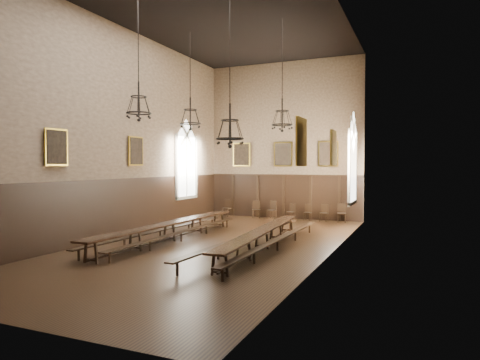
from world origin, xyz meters
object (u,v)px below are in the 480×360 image
Objects in this scene: chair_3 at (272,213)px; chandelier_front_right at (230,129)px; chair_2 at (256,213)px; bench_left_inner at (181,235)px; chandelier_front_left at (139,105)px; chair_6 at (324,216)px; chair_5 at (308,215)px; chair_7 at (342,217)px; bench_right_inner at (248,239)px; bench_right_outer at (278,243)px; bench_left_outer at (160,233)px; table_left at (169,232)px; chandelier_back_right at (282,118)px; chandelier_back_left at (190,118)px; chair_4 at (291,215)px; table_right at (262,239)px; chair_0 at (227,211)px.

chandelier_front_right reaches higher than chair_3.
bench_left_inner is at bearing -108.56° from chair_2.
bench_left_inner is at bearing 86.00° from chandelier_front_left.
bench_left_inner is at bearing -110.31° from chair_6.
chair_7 reaches higher than chair_5.
chair_6 is (3.97, 8.41, 0.02)m from bench_left_inner.
bench_right_outer is at bearing -10.84° from bench_right_inner.
chair_2 is 3.96m from chair_6.
bench_right_outer is (5.14, -0.23, 0.01)m from bench_left_outer.
bench_left_inner is 9.02× the size of chair_3.
bench_left_inner is 4.15m from bench_right_outer.
table_left is at bearing 148.91° from chandelier_front_right.
chair_5 is 12.48m from chandelier_front_left.
chair_3 is (-1.96, 8.41, 0.02)m from bench_right_inner.
chandelier_front_right is (-0.39, -4.27, -0.76)m from chandelier_back_right.
chandelier_back_right is 5.84m from chandelier_front_left.
chair_7 is 0.24× the size of chandelier_front_left.
chair_5 reaches higher than bench_left_inner.
chandelier_back_left is 4.30m from chandelier_back_right.
chair_3 reaches higher than chair_6.
bench_left_inner is 8.72m from chair_4.
chandelier_back_right reaches higher than chair_4.
chandelier_back_left is at bearing 94.97° from table_left.
table_right is 10.27× the size of chair_4.
table_left is at bearing -153.75° from chandelier_back_right.
bench_left_outer is 9.03m from chair_4.
table_left is 9.63× the size of chair_0.
chair_4 is (2.09, 8.46, 0.01)m from bench_left_inner.
chandelier_front_left is (-3.10, -2.49, 4.86)m from bench_right_inner.
bench_right_inner is (3.92, 0.00, 0.02)m from bench_left_outer.
chair_6 is (4.96, 8.44, 0.01)m from bench_left_outer.
chandelier_back_right is (4.60, 1.97, 4.74)m from bench_left_outer.
table_left is at bearing -179.04° from bench_right_inner.
chandelier_front_right reaches higher than chair_6.
chandelier_back_left and chandelier_front_left have the same top height.
table_right is at bearing -88.18° from chair_6.
chandelier_back_right is at bearing -112.12° from chair_7.
table_left is at bearing -89.50° from chair_4.
chair_2 is at bearing -161.39° from chair_4.
bench_right_inner is 5.16m from chandelier_back_right.
table_left is 2.30× the size of chandelier_back_left.
chair_5 is at bearing 67.57° from table_left.
chair_2 is at bearing 89.91° from bench_left_inner.
chair_3 is at bearing -158.68° from chair_4.
bench_right_outer is 4.57m from chandelier_front_right.
chair_2 is 0.95m from chair_3.
chair_4 is at bearing 4.10° from chair_0.
table_right is 10.16m from chair_0.
bench_right_inner is 6.41m from chandelier_back_left.
chair_6 reaches higher than bench_right_outer.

